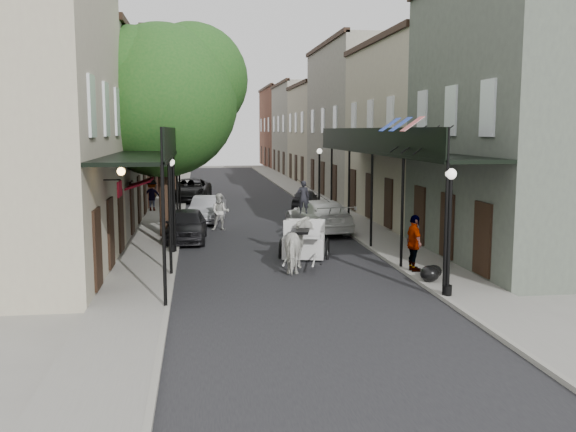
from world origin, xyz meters
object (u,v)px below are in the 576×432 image
object	(u,v)px
carriage	(305,225)
car_right_near	(319,216)
lamppost_right_far	(319,179)
car_left_near	(186,225)
horse	(300,245)
car_left_mid	(207,209)
car_right_far	(305,199)
lamppost_right_near	(449,230)
pedestrian_sidewalk_right	(414,243)
car_left_far	(190,190)
tree_far	(179,116)
lamppost_left	(172,203)
pedestrian_sidewalk_left	(152,195)
tree_near	(171,95)
pedestrian_walking	(220,212)

from	to	relation	value
carriage	car_right_near	size ratio (longest dim) A/B	0.56
lamppost_right_far	car_left_near	size ratio (longest dim) A/B	0.86
horse	car_left_mid	distance (m)	12.89
car_left_mid	car_right_far	size ratio (longest dim) A/B	1.15
lamppost_right_near	pedestrian_sidewalk_right	size ratio (longest dim) A/B	1.91
lamppost_right_near	carriage	xyz separation A→B (m)	(-3.02, 7.16, -0.86)
car_left_far	car_right_far	size ratio (longest dim) A/B	1.52
car_left_near	car_right_near	world-z (taller)	car_right_near
tree_far	carriage	distance (m)	20.29
lamppost_right_far	pedestrian_sidewalk_right	distance (m)	16.80
car_right_near	lamppost_left	bearing A→B (deg)	28.78
lamppost_right_near	pedestrian_sidewalk_left	world-z (taller)	lamppost_right_near
car_right_far	pedestrian_sidewalk_left	bearing A→B (deg)	18.89
pedestrian_sidewalk_left	pedestrian_sidewalk_right	xyz separation A→B (m)	(10.00, -18.24, 0.04)
lamppost_left	pedestrian_sidewalk_left	distance (m)	13.62
carriage	pedestrian_sidewalk_right	xyz separation A→B (m)	(3.12, -3.93, -0.10)
lamppost_left	car_right_far	size ratio (longest dim) A/B	1.01
tree_far	pedestrian_sidewalk_right	world-z (taller)	tree_far
horse	car_left_near	size ratio (longest dim) A/B	0.50
tree_near	horse	distance (m)	10.65
tree_far	pedestrian_sidewalk_right	size ratio (longest dim) A/B	4.43
carriage	car_left_mid	size ratio (longest dim) A/B	0.72
lamppost_right_far	horse	size ratio (longest dim) A/B	1.71
car_left_far	carriage	bearing A→B (deg)	-70.66
lamppost_right_far	car_left_far	distance (m)	10.80
car_left_mid	pedestrian_walking	bearing A→B (deg)	-68.00
car_left_near	horse	bearing A→B (deg)	-56.37
lamppost_right_near	carriage	distance (m)	7.82
car_left_far	pedestrian_sidewalk_right	bearing A→B (deg)	-65.81
lamppost_right_far	car_right_near	distance (m)	7.42
pedestrian_walking	car_left_mid	xyz separation A→B (m)	(-0.60, 2.96, -0.22)
car_right_near	lamppost_right_near	bearing A→B (deg)	89.70
lamppost_right_far	horse	xyz separation A→B (m)	(-3.66, -15.62, -1.13)
car_left_near	tree_near	bearing A→B (deg)	119.18
lamppost_right_near	car_right_far	bearing A→B (deg)	91.30
tree_near	carriage	distance (m)	9.00
car_right_near	car_right_far	size ratio (longest dim) A/B	1.48
horse	car_right_near	bearing A→B (deg)	-92.06
pedestrian_sidewalk_right	car_left_far	bearing A→B (deg)	15.83
lamppost_right_far	car_right_far	distance (m)	2.54
horse	car_left_near	xyz separation A→B (m)	(-4.04, 6.62, -0.18)
tree_near	tree_far	size ratio (longest dim) A/B	1.12
pedestrian_sidewalk_right	car_right_far	bearing A→B (deg)	-0.18
pedestrian_sidewalk_right	horse	bearing A→B (deg)	71.10
pedestrian_sidewalk_right	car_left_mid	bearing A→B (deg)	24.45
pedestrian_sidewalk_right	tree_far	bearing A→B (deg)	18.20
pedestrian_walking	pedestrian_sidewalk_left	world-z (taller)	pedestrian_sidewalk_left
tree_far	pedestrian_sidewalk_right	xyz separation A→B (m)	(8.45, -22.94, -4.75)
lamppost_right_far	horse	distance (m)	16.09
car_left_mid	car_right_near	xyz separation A→B (m)	(5.31, -4.08, 0.09)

